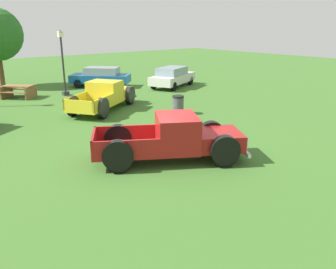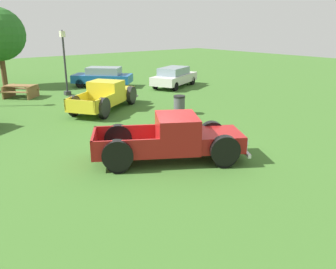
{
  "view_description": "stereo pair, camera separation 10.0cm",
  "coord_description": "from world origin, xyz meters",
  "px_view_note": "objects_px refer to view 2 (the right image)",
  "views": [
    {
      "loc": [
        -7.13,
        -9.07,
        4.37
      ],
      "look_at": [
        -0.27,
        -0.76,
        0.9
      ],
      "focal_mm": 36.77,
      "sensor_mm": 36.0,
      "label": 1
    },
    {
      "loc": [
        -7.05,
        -9.14,
        4.37
      ],
      "look_at": [
        -0.27,
        -0.76,
        0.9
      ],
      "focal_mm": 36.77,
      "sensor_mm": 36.0,
      "label": 2
    }
  ],
  "objects_px": {
    "pickup_truck_foreground": "(179,139)",
    "picnic_table": "(21,90)",
    "pickup_truck_behind_left": "(107,95)",
    "sedan_distant_b": "(174,77)",
    "trash_can": "(179,105)",
    "sedan_distant_a": "(103,76)",
    "lamp_post_near": "(65,62)"
  },
  "relations": [
    {
      "from": "pickup_truck_foreground",
      "to": "trash_can",
      "type": "bearing_deg",
      "value": 49.08
    },
    {
      "from": "pickup_truck_foreground",
      "to": "pickup_truck_behind_left",
      "type": "relative_size",
      "value": 1.02
    },
    {
      "from": "sedan_distant_a",
      "to": "lamp_post_near",
      "type": "height_order",
      "value": "lamp_post_near"
    },
    {
      "from": "sedan_distant_b",
      "to": "lamp_post_near",
      "type": "height_order",
      "value": "lamp_post_near"
    },
    {
      "from": "pickup_truck_foreground",
      "to": "picnic_table",
      "type": "bearing_deg",
      "value": 93.75
    },
    {
      "from": "pickup_truck_foreground",
      "to": "sedan_distant_a",
      "type": "xyz_separation_m",
      "value": [
        5.02,
        14.34,
        0.01
      ]
    },
    {
      "from": "sedan_distant_b",
      "to": "lamp_post_near",
      "type": "bearing_deg",
      "value": 164.46
    },
    {
      "from": "pickup_truck_foreground",
      "to": "trash_can",
      "type": "relative_size",
      "value": 5.46
    },
    {
      "from": "lamp_post_near",
      "to": "trash_can",
      "type": "relative_size",
      "value": 4.25
    },
    {
      "from": "lamp_post_near",
      "to": "trash_can",
      "type": "height_order",
      "value": "lamp_post_near"
    },
    {
      "from": "pickup_truck_behind_left",
      "to": "lamp_post_near",
      "type": "height_order",
      "value": "lamp_post_near"
    },
    {
      "from": "lamp_post_near",
      "to": "picnic_table",
      "type": "distance_m",
      "value": 3.22
    },
    {
      "from": "pickup_truck_foreground",
      "to": "picnic_table",
      "type": "height_order",
      "value": "pickup_truck_foreground"
    },
    {
      "from": "pickup_truck_foreground",
      "to": "picnic_table",
      "type": "xyz_separation_m",
      "value": [
        -0.92,
        13.98,
        -0.24
      ]
    },
    {
      "from": "sedan_distant_a",
      "to": "sedan_distant_b",
      "type": "xyz_separation_m",
      "value": [
        3.93,
        -3.42,
        0.01
      ]
    },
    {
      "from": "lamp_post_near",
      "to": "trash_can",
      "type": "bearing_deg",
      "value": -73.91
    },
    {
      "from": "sedan_distant_a",
      "to": "trash_can",
      "type": "relative_size",
      "value": 4.42
    },
    {
      "from": "pickup_truck_foreground",
      "to": "sedan_distant_a",
      "type": "relative_size",
      "value": 1.24
    },
    {
      "from": "picnic_table",
      "to": "trash_can",
      "type": "height_order",
      "value": "trash_can"
    },
    {
      "from": "sedan_distant_b",
      "to": "trash_can",
      "type": "bearing_deg",
      "value": -128.15
    },
    {
      "from": "pickup_truck_foreground",
      "to": "lamp_post_near",
      "type": "bearing_deg",
      "value": 82.68
    },
    {
      "from": "sedan_distant_a",
      "to": "pickup_truck_behind_left",
      "type": "bearing_deg",
      "value": -116.88
    },
    {
      "from": "picnic_table",
      "to": "sedan_distant_b",
      "type": "bearing_deg",
      "value": -17.26
    },
    {
      "from": "picnic_table",
      "to": "trash_can",
      "type": "distance_m",
      "value": 10.55
    },
    {
      "from": "pickup_truck_behind_left",
      "to": "picnic_table",
      "type": "bearing_deg",
      "value": 114.8
    },
    {
      "from": "pickup_truck_foreground",
      "to": "sedan_distant_b",
      "type": "bearing_deg",
      "value": 50.64
    },
    {
      "from": "pickup_truck_behind_left",
      "to": "trash_can",
      "type": "relative_size",
      "value": 5.33
    },
    {
      "from": "pickup_truck_behind_left",
      "to": "picnic_table",
      "type": "height_order",
      "value": "pickup_truck_behind_left"
    },
    {
      "from": "pickup_truck_behind_left",
      "to": "trash_can",
      "type": "xyz_separation_m",
      "value": [
        2.22,
        -3.37,
        -0.24
      ]
    },
    {
      "from": "pickup_truck_foreground",
      "to": "sedan_distant_a",
      "type": "height_order",
      "value": "pickup_truck_foreground"
    },
    {
      "from": "pickup_truck_foreground",
      "to": "sedan_distant_b",
      "type": "relative_size",
      "value": 1.12
    },
    {
      "from": "trash_can",
      "to": "picnic_table",
      "type": "bearing_deg",
      "value": 118.07
    }
  ]
}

